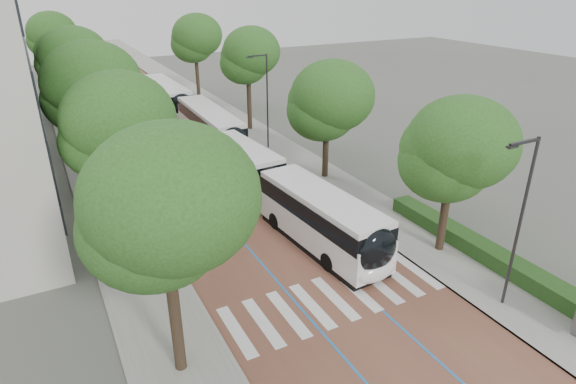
{
  "coord_description": "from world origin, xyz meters",
  "views": [
    {
      "loc": [
        -10.46,
        -14.45,
        13.9
      ],
      "look_at": [
        1.47,
        8.15,
        2.4
      ],
      "focal_mm": 30.0,
      "sensor_mm": 36.0,
      "label": 1
    }
  ],
  "objects": [
    {
      "name": "streetlight_near",
      "position": [
        6.62,
        -3.0,
        4.82
      ],
      "size": [
        1.82,
        0.2,
        8.0
      ],
      "color": "#2D2D2F",
      "rests_on": "sidewalk_right"
    },
    {
      "name": "trees_left",
      "position": [
        -7.5,
        25.13,
        6.95
      ],
      "size": [
        6.08,
        60.92,
        9.86
      ],
      "color": "black",
      "rests_on": "ground"
    },
    {
      "name": "kerb_right",
      "position": [
        5.6,
        40.0,
        0.06
      ],
      "size": [
        0.2,
        140.0,
        0.14
      ],
      "primitive_type": "cube",
      "color": "gray",
      "rests_on": "ground"
    },
    {
      "name": "ground",
      "position": [
        0.0,
        0.0,
        0.0
      ],
      "size": [
        160.0,
        160.0,
        0.0
      ],
      "primitive_type": "plane",
      "color": "#51544C",
      "rests_on": "ground"
    },
    {
      "name": "bus_queued_1",
      "position": [
        2.34,
        38.35,
        1.62
      ],
      "size": [
        2.71,
        12.43,
        3.2
      ],
      "rotation": [
        0.0,
        0.0,
        0.01
      ],
      "color": "white",
      "rests_on": "ground"
    },
    {
      "name": "road",
      "position": [
        0.0,
        40.0,
        0.01
      ],
      "size": [
        11.0,
        140.0,
        0.02
      ],
      "primitive_type": "cube",
      "color": "brown",
      "rests_on": "ground"
    },
    {
      "name": "sidewalk_left",
      "position": [
        -7.5,
        40.0,
        0.06
      ],
      "size": [
        4.0,
        140.0,
        0.12
      ],
      "primitive_type": "cube",
      "color": "gray",
      "rests_on": "ground"
    },
    {
      "name": "zebra_crossing",
      "position": [
        0.2,
        1.0,
        0.03
      ],
      "size": [
        10.55,
        3.6,
        0.01
      ],
      "color": "silver",
      "rests_on": "ground"
    },
    {
      "name": "hedge",
      "position": [
        9.1,
        0.0,
        0.52
      ],
      "size": [
        1.2,
        14.0,
        0.8
      ],
      "primitive_type": "cube",
      "color": "#1B3D15",
      "rests_on": "sidewalk_right"
    },
    {
      "name": "sidewalk_right",
      "position": [
        7.5,
        40.0,
        0.06
      ],
      "size": [
        4.0,
        140.0,
        0.12
      ],
      "primitive_type": "cube",
      "color": "gray",
      "rests_on": "ground"
    },
    {
      "name": "lane_line_left",
      "position": [
        -1.6,
        40.0,
        0.02
      ],
      "size": [
        0.12,
        126.0,
        0.01
      ],
      "primitive_type": "cube",
      "color": "#236AB3",
      "rests_on": "road"
    },
    {
      "name": "streetlight_far",
      "position": [
        6.62,
        22.0,
        4.82
      ],
      "size": [
        1.82,
        0.2,
        8.0
      ],
      "color": "#2D2D2F",
      "rests_on": "sidewalk_right"
    },
    {
      "name": "lane_line_right",
      "position": [
        1.6,
        40.0,
        0.02
      ],
      "size": [
        0.12,
        126.0,
        0.01
      ],
      "primitive_type": "cube",
      "color": "#236AB3",
      "rests_on": "road"
    },
    {
      "name": "bus_queued_0",
      "position": [
        2.74,
        25.03,
        1.62
      ],
      "size": [
        2.74,
        12.44,
        3.2
      ],
      "rotation": [
        0.0,
        0.0,
        -0.02
      ],
      "color": "white",
      "rests_on": "ground"
    },
    {
      "name": "lead_bus",
      "position": [
        1.87,
        9.35,
        1.63
      ],
      "size": [
        3.82,
        18.53,
        3.2
      ],
      "rotation": [
        0.0,
        0.0,
        0.07
      ],
      "color": "black",
      "rests_on": "ground"
    },
    {
      "name": "kerb_left",
      "position": [
        -5.6,
        40.0,
        0.06
      ],
      "size": [
        0.2,
        140.0,
        0.14
      ],
      "primitive_type": "cube",
      "color": "gray",
      "rests_on": "ground"
    },
    {
      "name": "lamp_post_left",
      "position": [
        -6.1,
        8.0,
        4.12
      ],
      "size": [
        0.14,
        0.14,
        8.0
      ],
      "primitive_type": "cylinder",
      "color": "#2D2D2F",
      "rests_on": "sidewalk_left"
    },
    {
      "name": "trees_right",
      "position": [
        7.7,
        22.63,
        6.22
      ],
      "size": [
        5.99,
        47.79,
        9.38
      ],
      "color": "black",
      "rests_on": "ground"
    }
  ]
}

